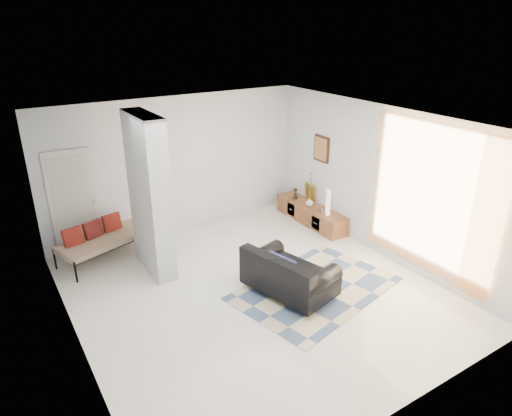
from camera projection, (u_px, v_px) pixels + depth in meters
floor at (254, 291)px, 7.57m from camera, size 6.00×6.00×0.00m
ceiling at (254, 124)px, 6.49m from camera, size 6.00×6.00×0.00m
wall_back at (177, 165)px, 9.37m from camera, size 6.00×0.00×6.00m
wall_front at (409, 311)px, 4.69m from camera, size 6.00×0.00×6.00m
wall_left at (67, 261)px, 5.67m from camera, size 0.00×6.00×6.00m
wall_right at (381, 182)px, 8.39m from camera, size 0.00×6.00×6.00m
partition_column at (149, 196)px, 7.73m from camera, size 0.35×1.20×2.80m
hallway_door at (74, 203)px, 8.45m from camera, size 0.85×0.06×2.04m
curtain at (430, 200)px, 7.43m from camera, size 0.00×2.55×2.55m
wall_art at (321, 149)px, 9.58m from camera, size 0.04×0.45×0.55m
media_console at (311, 214)px, 10.04m from camera, size 0.45×1.97×0.80m
loveseat at (287, 275)px, 7.34m from camera, size 1.19×1.64×0.76m
daybed at (104, 238)px, 8.46m from camera, size 1.87×1.23×0.77m
area_rug at (315, 288)px, 7.63m from camera, size 2.99×2.32×0.01m
cylinder_lamp at (328, 202)px, 9.41m from camera, size 0.10×0.10×0.55m
bronze_figurine at (295, 193)px, 10.30m from camera, size 0.14×0.14×0.25m
vase at (310, 202)px, 9.90m from camera, size 0.20×0.20×0.18m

